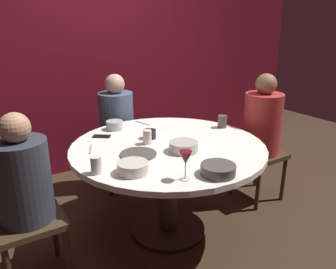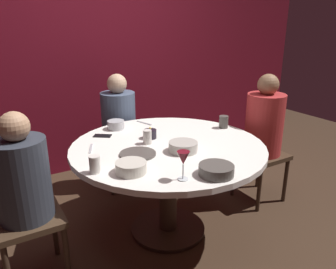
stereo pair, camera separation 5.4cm
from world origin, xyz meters
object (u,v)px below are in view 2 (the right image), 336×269
Objects in this scene: wine_glass at (183,159)px; cup_by_right_diner at (224,122)px; cell_phone at (103,136)px; cup_near_candle at (147,137)px; bowl_salad_center at (216,170)px; bowl_small_white at (131,167)px; seated_diner_back at (119,119)px; dinner_plate at (138,154)px; seated_diner_left at (23,182)px; bowl_serving_large at (116,125)px; bowl_sauce_side at (183,147)px; dining_table at (168,161)px; seated_diner_right at (264,125)px; candle_holder at (150,134)px; cup_by_left_diner at (95,164)px.

wine_glass is 1.66× the size of cup_by_right_diner.
cell_phone is 1.31× the size of cup_near_candle.
cell_phone is at bearing 108.41° from bowl_salad_center.
seated_diner_back is at bearing 70.60° from bowl_small_white.
seated_diner_back reaches higher than dinner_plate.
dinner_plate is (0.74, -0.06, 0.05)m from seated_diner_left.
seated_diner_left is 7.93× the size of bowl_serving_large.
cell_phone is at bearing 98.01° from wine_glass.
bowl_sauce_side is 1.93× the size of cup_by_right_diner.
bowl_salad_center reaches higher than cell_phone.
cup_by_right_diner is at bearing 24.78° from bowl_sauce_side.
bowl_salad_center is (-0.02, -1.54, 0.07)m from seated_diner_back.
cell_phone is at bearing 129.45° from dining_table.
wine_glass is 0.86× the size of bowl_sauce_side.
cell_phone is 0.21m from bowl_serving_large.
candle_holder is at bearing -10.47° from seated_diner_right.
seated_diner_back is (1.02, 0.95, 0.01)m from seated_diner_left.
seated_diner_left is 10.73× the size of cup_near_candle.
dinner_plate is (-0.28, -0.06, 0.15)m from dining_table.
dinner_plate is at bearing -15.53° from seated_diner_back.
seated_diner_back reaches higher than seated_diner_left.
bowl_serving_large reaches higher than bowl_salad_center.
seated_diner_back is 1.54m from bowl_salad_center.
dinner_plate is (-1.29, -0.06, 0.02)m from seated_diner_right.
dining_table is at bearing 67.78° from wine_glass.
candle_holder is (-0.05, 0.20, 0.17)m from dining_table.
bowl_salad_center is (0.27, -0.53, 0.03)m from dinner_plate.
candle_holder is at bearing 47.69° from dinner_plate.
seated_diner_back reaches higher than cell_phone.
seated_diner_right is 0.41m from cup_by_right_diner.
cup_near_candle is at bearing 6.18° from seated_diner_left.
wine_glass reaches higher than bowl_serving_large.
dinner_plate is 0.59m from bowl_salad_center.
seated_diner_right reaches higher than wine_glass.
bowl_sauce_side is at bearing -9.36° from seated_diner_left.
cup_by_left_diner reaches higher than cell_phone.
bowl_salad_center is (1.01, -0.59, 0.07)m from seated_diner_left.
seated_diner_right is at bearing 23.58° from wine_glass.
seated_diner_right reaches higher than seated_diner_back.
wine_glass is 1.64× the size of cup_near_candle.
dining_table is at bearing 0.00° from seated_diner_left.
cell_phone is (-1.37, 0.43, 0.02)m from seated_diner_right.
bowl_small_white is (-0.25, -0.85, -0.00)m from bowl_serving_large.
bowl_sauce_side is (0.24, 0.36, -0.09)m from wine_glass.
seated_diner_left is at bearing 154.83° from cup_by_left_diner.
cup_near_candle is at bearing 70.64° from cell_phone.
candle_holder is 0.76m from wine_glass.
dining_table is at bearing 12.55° from dinner_plate.
bowl_serving_large is at bearing 73.52° from bowl_small_white.
seated_diner_back is 1.51m from wine_glass.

